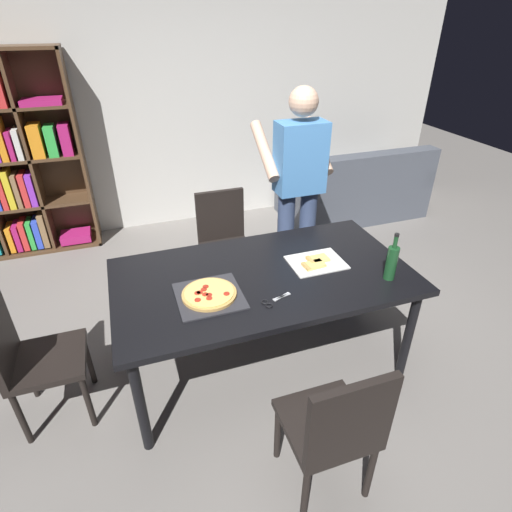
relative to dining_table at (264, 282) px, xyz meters
The scene contains 12 objects.
ground_plane 0.69m from the dining_table, ahead, with size 12.00×12.00×0.00m, color gray.
back_wall 2.70m from the dining_table, 90.00° to the left, with size 6.40×0.10×2.80m, color silver.
dining_table is the anchor object (origin of this frame).
chair_near_camera 1.02m from the dining_table, 90.00° to the right, with size 0.42×0.42×0.90m.
chair_far_side 1.02m from the dining_table, 90.00° to the left, with size 0.42×0.42×0.90m.
chair_left_end 1.45m from the dining_table, behind, with size 0.42×0.42×0.90m.
couch 2.78m from the dining_table, 46.27° to the left, with size 1.70×0.86×0.85m.
person_serving_pizza 1.02m from the dining_table, 53.65° to the left, with size 0.55×0.54×1.75m.
pepperoni_pizza_on_tray 0.41m from the dining_table, 162.07° to the right, with size 0.38×0.38×0.04m.
pizza_slices_on_towel 0.38m from the dining_table, ahead, with size 0.36×0.28×0.03m.
wine_bottle 0.81m from the dining_table, 22.35° to the right, with size 0.07×0.07×0.32m.
kitchen_scissors 0.31m from the dining_table, 100.16° to the right, with size 0.20×0.11×0.01m.
Camera 1 is at (-0.76, -2.06, 2.19)m, focal length 28.73 mm.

